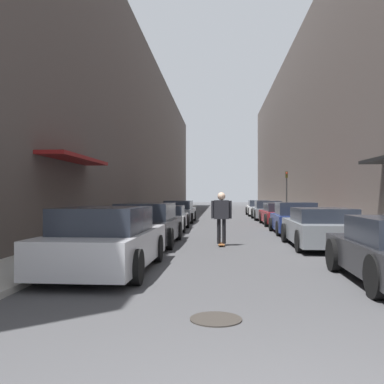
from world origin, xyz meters
TOP-DOWN VIEW (x-y plane):
  - ground at (0.00, 26.33)m, footprint 144.80×144.80m
  - curb_strip_left at (-4.84, 32.91)m, footprint 1.80×65.82m
  - curb_strip_right at (4.84, 32.91)m, footprint 1.80×65.82m
  - building_row_left at (-7.74, 32.91)m, footprint 4.90×65.82m
  - building_row_right at (7.74, 32.91)m, footprint 4.90×65.82m
  - parked_car_left_0 at (-2.92, 6.47)m, footprint 2.04×4.51m
  - parked_car_left_1 at (-2.89, 11.68)m, footprint 2.04×4.74m
  - parked_car_left_2 at (-2.97, 17.54)m, footprint 2.02×4.41m
  - parked_car_left_3 at (-2.92, 23.63)m, footprint 1.92×4.71m
  - parked_car_right_1 at (2.81, 11.21)m, footprint 2.06×4.47m
  - parked_car_right_2 at (2.81, 16.09)m, footprint 1.88×3.95m
  - parked_car_right_3 at (2.96, 21.42)m, footprint 2.04×4.62m
  - parked_car_right_4 at (2.85, 26.83)m, footprint 1.98×4.37m
  - parked_car_right_5 at (2.77, 32.48)m, footprint 1.89×4.57m
  - skateboarder at (-0.38, 11.39)m, footprint 0.68×0.78m
  - manhole_cover at (-0.51, 3.04)m, footprint 0.70×0.70m
  - traffic_light at (4.27, 27.52)m, footprint 0.16×0.22m

SIDE VIEW (x-z plane):
  - ground at x=0.00m, z-range 0.00..0.00m
  - manhole_cover at x=-0.51m, z-range 0.00..0.02m
  - curb_strip_left at x=-4.84m, z-range 0.00..0.12m
  - curb_strip_right at x=4.84m, z-range 0.00..0.12m
  - parked_car_left_2 at x=-2.97m, z-range 0.00..1.18m
  - parked_car_right_3 at x=2.96m, z-range -0.01..1.23m
  - parked_car_right_5 at x=2.77m, z-range -0.02..1.25m
  - parked_car_right_1 at x=2.81m, z-range -0.01..1.25m
  - parked_car_right_4 at x=2.85m, z-range -0.02..1.27m
  - parked_car_left_3 at x=-2.92m, z-range -0.02..1.31m
  - parked_car_right_2 at x=2.81m, z-range -0.04..1.33m
  - parked_car_left_1 at x=-2.89m, z-range -0.03..1.37m
  - parked_car_left_0 at x=-2.92m, z-range -0.03..1.38m
  - skateboarder at x=-0.38m, z-range 0.21..1.97m
  - traffic_light at x=4.27m, z-range 0.52..3.73m
  - building_row_left at x=-7.74m, z-range 0.00..12.95m
  - building_row_right at x=7.74m, z-range 0.00..14.50m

